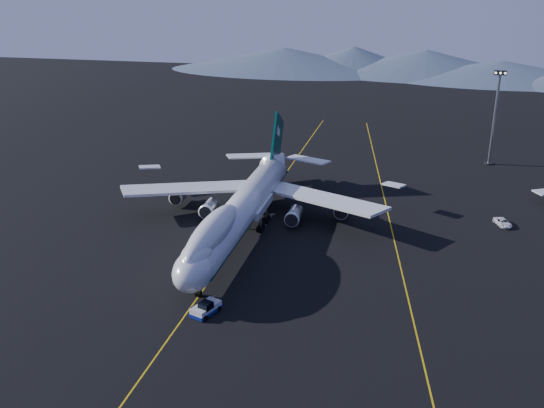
% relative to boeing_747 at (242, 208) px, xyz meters
% --- Properties ---
extents(ground, '(500.00, 500.00, 0.00)m').
position_rel_boeing_747_xyz_m(ground, '(-0.00, -0.03, -5.81)').
color(ground, black).
rests_on(ground, ground).
extents(taxiway_line_main, '(0.25, 220.00, 0.01)m').
position_rel_boeing_747_xyz_m(taxiway_line_main, '(-0.00, -0.03, -5.80)').
color(taxiway_line_main, '#C6A00B').
rests_on(taxiway_line_main, ground).
extents(taxiway_line_side, '(28.08, 198.09, 0.01)m').
position_rel_boeing_747_xyz_m(taxiway_line_side, '(30.00, 9.97, -5.80)').
color(taxiway_line_side, '#C6A00B').
rests_on(taxiway_line_side, ground).
extents(boeing_747, '(59.62, 72.43, 19.37)m').
position_rel_boeing_747_xyz_m(boeing_747, '(0.00, 0.00, 0.00)').
color(boeing_747, silver).
rests_on(boeing_747, ground).
extents(pushback_tug, '(4.32, 5.86, 2.29)m').
position_rel_boeing_747_xyz_m(pushback_tug, '(3.00, -31.41, -5.09)').
color(pushback_tug, silver).
rests_on(pushback_tug, ground).
extents(service_van, '(3.95, 5.73, 1.45)m').
position_rel_boeing_747_xyz_m(service_van, '(53.05, 17.53, -5.09)').
color(service_van, white).
rests_on(service_van, ground).
extents(floodlight_mast, '(3.26, 2.44, 26.36)m').
position_rel_boeing_747_xyz_m(floodlight_mast, '(54.53, 64.87, 7.54)').
color(floodlight_mast, black).
rests_on(floodlight_mast, ground).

